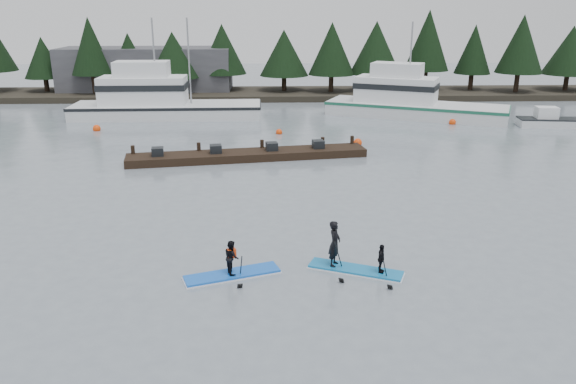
{
  "coord_description": "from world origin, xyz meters",
  "views": [
    {
      "loc": [
        -0.78,
        -18.0,
        8.98
      ],
      "look_at": [
        0.0,
        6.0,
        1.1
      ],
      "focal_mm": 35.0,
      "sensor_mm": 36.0,
      "label": 1
    }
  ],
  "objects_px": {
    "fishing_boat_large": "(162,109)",
    "paddleboard_solo": "(232,266)",
    "fishing_boat_medium": "(411,109)",
    "floating_dock": "(248,155)",
    "paddleboard_duo": "(350,255)"
  },
  "relations": [
    {
      "from": "fishing_boat_large",
      "to": "paddleboard_solo",
      "type": "distance_m",
      "value": 31.67
    },
    {
      "from": "fishing_boat_large",
      "to": "floating_dock",
      "type": "distance_m",
      "value": 16.56
    },
    {
      "from": "paddleboard_solo",
      "to": "fishing_boat_medium",
      "type": "bearing_deg",
      "value": 46.62
    },
    {
      "from": "floating_dock",
      "to": "fishing_boat_large",
      "type": "bearing_deg",
      "value": 109.46
    },
    {
      "from": "floating_dock",
      "to": "paddleboard_duo",
      "type": "bearing_deg",
      "value": -84.46
    },
    {
      "from": "fishing_boat_medium",
      "to": "floating_dock",
      "type": "distance_m",
      "value": 19.63
    },
    {
      "from": "fishing_boat_large",
      "to": "floating_dock",
      "type": "relative_size",
      "value": 1.08
    },
    {
      "from": "floating_dock",
      "to": "paddleboard_duo",
      "type": "distance_m",
      "value": 16.38
    },
    {
      "from": "fishing_boat_large",
      "to": "paddleboard_solo",
      "type": "height_order",
      "value": "fishing_boat_large"
    },
    {
      "from": "fishing_boat_large",
      "to": "floating_dock",
      "type": "height_order",
      "value": "fishing_boat_large"
    },
    {
      "from": "fishing_boat_large",
      "to": "paddleboard_solo",
      "type": "relative_size",
      "value": 4.67
    },
    {
      "from": "fishing_boat_medium",
      "to": "floating_dock",
      "type": "relative_size",
      "value": 1.05
    },
    {
      "from": "fishing_boat_medium",
      "to": "fishing_boat_large",
      "type": "bearing_deg",
      "value": -156.88
    },
    {
      "from": "fishing_boat_large",
      "to": "paddleboard_solo",
      "type": "xyz_separation_m",
      "value": [
        7.97,
        -30.65,
        -0.28
      ]
    },
    {
      "from": "fishing_boat_large",
      "to": "paddleboard_duo",
      "type": "distance_m",
      "value": 32.69
    }
  ]
}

